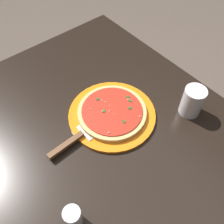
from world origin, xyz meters
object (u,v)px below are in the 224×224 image
at_px(pizza_server, 76,138).
at_px(cup_tall_drink, 192,101).
at_px(parmesan_shaker, 73,217).
at_px(pizza, 112,112).
at_px(serving_plate, 112,114).

height_order(pizza_server, cup_tall_drink, cup_tall_drink).
relative_size(cup_tall_drink, parmesan_shaker, 1.46).
bearing_deg(pizza, parmesan_shaker, 124.58).
bearing_deg(pizza_server, serving_plate, -87.88).
bearing_deg(pizza_server, parmesan_shaker, 143.91).
bearing_deg(pizza_server, cup_tall_drink, -112.21).
height_order(serving_plate, parmesan_shaker, parmesan_shaker).
xyz_separation_m(pizza_server, parmesan_shaker, (-0.20, 0.15, 0.02)).
relative_size(pizza_server, parmesan_shaker, 2.99).
distance_m(serving_plate, parmesan_shaker, 0.36).
bearing_deg(parmesan_shaker, serving_plate, -55.42).
distance_m(serving_plate, pizza, 0.02).
relative_size(serving_plate, pizza, 1.28).
xyz_separation_m(cup_tall_drink, parmesan_shaker, (-0.05, 0.52, -0.02)).
bearing_deg(pizza_server, pizza, -87.88).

